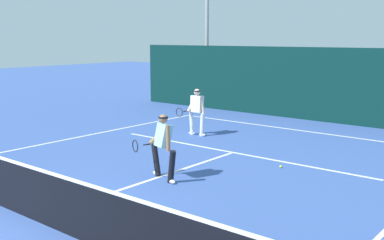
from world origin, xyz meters
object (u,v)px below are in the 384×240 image
(player_near, at_px, (163,144))
(tennis_ball, at_px, (281,167))
(light_pole, at_px, (207,22))
(player_far, at_px, (197,110))

(player_near, bearing_deg, tennis_ball, -103.71)
(tennis_ball, bearing_deg, light_pole, 136.23)
(player_far, distance_m, tennis_ball, 4.62)
(player_near, relative_size, player_far, 0.98)
(player_near, height_order, tennis_ball, player_near)
(tennis_ball, height_order, light_pole, light_pole)
(tennis_ball, bearing_deg, player_far, 156.85)
(player_near, distance_m, player_far, 5.05)
(player_near, height_order, light_pole, light_pole)
(player_near, xyz_separation_m, light_pole, (-7.30, 11.18, 3.18))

